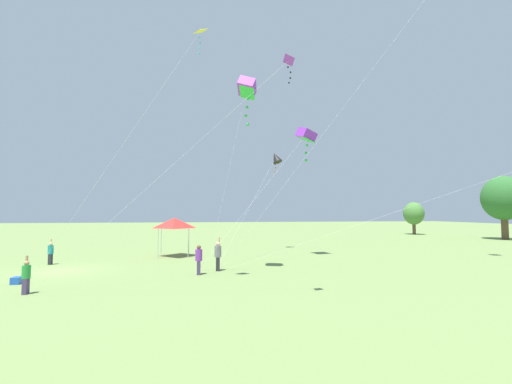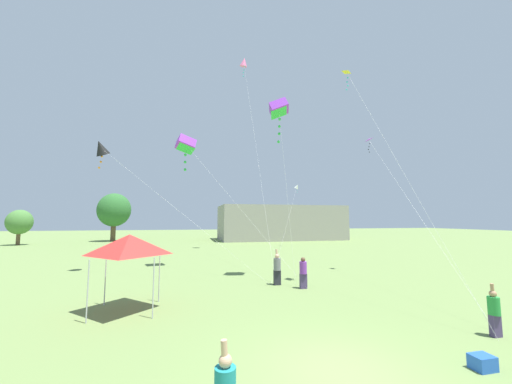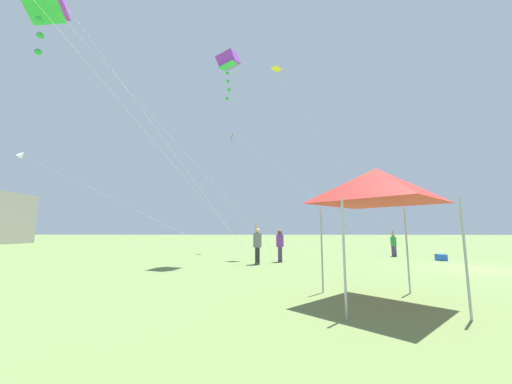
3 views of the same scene
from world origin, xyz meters
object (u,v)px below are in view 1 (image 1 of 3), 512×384
object	(u,v)px
kite_purple_delta_4	(282,68)
kite_purple_box_5	(247,88)
person_purple_shirt	(199,259)
person_teal_shirt	(51,252)
cooler_box	(17,280)
kite_black_diamond_0	(276,158)
kite_yellow_delta_3	(198,35)
kite_purple_box_1	(306,135)
festival_tent	(174,223)
person_green_shirt	(26,275)
person_grey_shirt	(218,255)

from	to	relation	value
kite_purple_delta_4	kite_purple_box_5	distance (m)	7.79
person_purple_shirt	person_teal_shirt	size ratio (longest dim) A/B	0.96
cooler_box	kite_purple_box_5	size ratio (longest dim) A/B	0.04
kite_black_diamond_0	kite_purple_delta_4	size ratio (longest dim) A/B	1.07
kite_black_diamond_0	kite_yellow_delta_3	bearing A→B (deg)	-26.07
kite_black_diamond_0	kite_purple_box_5	bearing A→B (deg)	-20.79
kite_purple_box_1	kite_purple_delta_4	distance (m)	15.10
festival_tent	person_green_shirt	bearing A→B (deg)	-24.42
cooler_box	kite_yellow_delta_3	xyz separation A→B (m)	(2.06, 9.17, 12.91)
cooler_box	person_green_shirt	xyz separation A→B (m)	(2.54, 1.56, 0.67)
person_teal_shirt	cooler_box	bearing A→B (deg)	-117.80
festival_tent	cooler_box	distance (m)	12.75
person_green_shirt	kite_purple_box_1	xyz separation A→B (m)	(-10.53, 16.82, 9.50)
person_grey_shirt	person_purple_shirt	bearing A→B (deg)	-169.31
person_grey_shirt	kite_purple_box_5	world-z (taller)	kite_purple_box_5
festival_tent	kite_yellow_delta_3	xyz separation A→B (m)	(12.17, 1.86, 10.27)
kite_yellow_delta_3	kite_purple_delta_4	xyz separation A→B (m)	(3.96, 3.57, -3.20)
person_green_shirt	kite_purple_box_5	size ratio (longest dim) A/B	0.14
person_purple_shirt	kite_black_diamond_0	xyz separation A→B (m)	(-13.11, 7.79, 8.42)
person_purple_shirt	cooler_box	bearing A→B (deg)	-42.22
person_purple_shirt	kite_purple_box_5	size ratio (longest dim) A/B	0.14
person_teal_shirt	kite_purple_delta_4	size ratio (longest dim) A/B	0.16
kite_purple_delta_4	kite_yellow_delta_3	bearing A→B (deg)	-137.91
person_purple_shirt	kite_black_diamond_0	bearing A→B (deg)	-169.76
person_purple_shirt	kite_purple_box_1	size ratio (longest dim) A/B	0.16
cooler_box	kite_purple_box_5	bearing A→B (deg)	97.13
festival_tent	kite_purple_delta_4	bearing A→B (deg)	18.64
kite_purple_delta_4	kite_purple_box_5	bearing A→B (deg)	-176.81
kite_purple_box_1	kite_yellow_delta_3	bearing A→B (deg)	-42.52
festival_tent	person_purple_shirt	size ratio (longest dim) A/B	1.86
kite_purple_box_1	person_teal_shirt	bearing A→B (deg)	-86.88
person_purple_shirt	kite_purple_box_5	xyz separation A→B (m)	(-0.42, 2.97, 10.79)
person_teal_shirt	kite_purple_box_1	xyz separation A→B (m)	(-1.06, 19.50, 9.46)
kite_black_diamond_0	kite_purple_delta_4	bearing A→B (deg)	-12.25
kite_black_diamond_0	kite_purple_delta_4	world-z (taller)	kite_purple_delta_4
festival_tent	kite_black_diamond_0	size ratio (longest dim) A/B	0.27
kite_yellow_delta_3	kite_purple_delta_4	bearing A→B (deg)	42.09
kite_yellow_delta_3	person_grey_shirt	bearing A→B (deg)	162.25
person_purple_shirt	kite_purple_box_1	bearing A→B (deg)	168.19
cooler_box	person_green_shirt	distance (m)	3.06
person_grey_shirt	kite_purple_delta_4	bearing A→B (deg)	-108.85
person_grey_shirt	kite_purple_box_1	distance (m)	13.42
kite_purple_delta_4	kite_purple_box_5	size ratio (longest dim) A/B	0.93
cooler_box	person_green_shirt	world-z (taller)	person_green_shirt
cooler_box	kite_purple_box_1	bearing A→B (deg)	113.48
cooler_box	person_purple_shirt	xyz separation A→B (m)	(-1.12, 9.35, 0.77)
kite_yellow_delta_3	kite_black_diamond_0	bearing A→B (deg)	153.93
person_teal_shirt	person_grey_shirt	distance (m)	12.56
festival_tent	person_teal_shirt	size ratio (longest dim) A/B	1.79
person_teal_shirt	festival_tent	bearing A→B (deg)	-16.19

